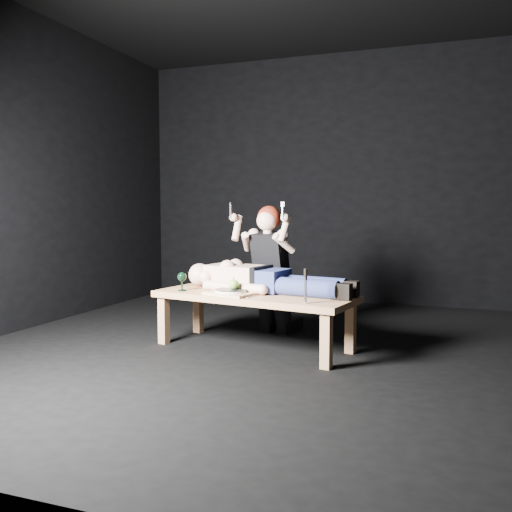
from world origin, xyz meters
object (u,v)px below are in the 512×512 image
Objects in this scene: goblet at (182,282)px; carving_knife at (305,286)px; kneeling_woman at (274,268)px; serving_tray at (231,293)px; lying_man at (267,277)px; table at (254,321)px.

carving_knife is (1.12, -0.24, 0.05)m from goblet.
kneeling_woman is 0.89m from goblet.
goblet reaches higher than serving_tray.
goblet is (-0.46, 0.05, 0.07)m from serving_tray.
serving_tray is 0.47m from goblet.
kneeling_woman is 1.04m from carving_knife.
kneeling_woman reaches higher than goblet.
lying_man reaches higher than goblet.
goblet reaches higher than table.
lying_man is at bearing 16.53° from goblet.
table is at bearing 7.34° from goblet.
serving_tray is 1.48× the size of carving_knife.
table is at bearing 40.38° from serving_tray.
table is 1.37× the size of kneeling_woman.
table is 10.37× the size of goblet.
carving_knife reaches higher than table.
lying_man is at bearing -67.03° from kneeling_woman.
kneeling_woman is at bearing 47.84° from goblet.
goblet is at bearing 178.00° from carving_knife.
kneeling_woman is (-0.09, 0.45, 0.02)m from lying_man.
table is at bearing 158.08° from carving_knife.
lying_man is 0.71m from goblet.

